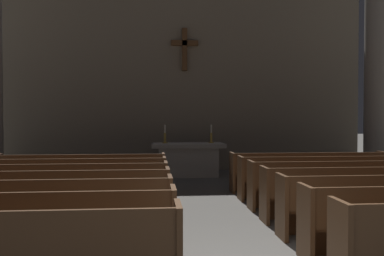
{
  "coord_description": "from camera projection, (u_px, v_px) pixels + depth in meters",
  "views": [
    {
      "loc": [
        -1.07,
        -4.18,
        1.79
      ],
      "look_at": [
        0.0,
        7.4,
        1.5
      ],
      "focal_mm": 40.08,
      "sensor_mm": 36.0,
      "label": 1
    }
  ],
  "objects": [
    {
      "name": "pew_right_row_5",
      "position": [
        345.0,
        184.0,
        8.4
      ],
      "size": [
        3.79,
        0.5,
        0.95
      ],
      "color": "brown",
      "rests_on": "ground"
    },
    {
      "name": "pew_right_row_4",
      "position": [
        370.0,
        193.0,
        7.42
      ],
      "size": [
        3.79,
        0.5,
        0.95
      ],
      "color": "brown",
      "rests_on": "ground"
    },
    {
      "name": "column_right_second",
      "position": [
        378.0,
        62.0,
        12.44
      ],
      "size": [
        1.16,
        1.16,
        6.99
      ],
      "color": "gray",
      "rests_on": "ground"
    },
    {
      "name": "pew_left_row_3",
      "position": [
        36.0,
        212.0,
        5.95
      ],
      "size": [
        3.79,
        0.5,
        0.95
      ],
      "color": "brown",
      "rests_on": "ground"
    },
    {
      "name": "pew_right_row_6",
      "position": [
        325.0,
        177.0,
        9.37
      ],
      "size": [
        3.79,
        0.5,
        0.95
      ],
      "color": "brown",
      "rests_on": "ground"
    },
    {
      "name": "pew_left_row_2",
      "position": [
        13.0,
        230.0,
        4.98
      ],
      "size": [
        3.79,
        0.5,
        0.95
      ],
      "color": "brown",
      "rests_on": "ground"
    },
    {
      "name": "altar",
      "position": [
        188.0,
        159.0,
        12.91
      ],
      "size": [
        2.2,
        0.9,
        1.01
      ],
      "color": "#A8A399",
      "rests_on": "ground"
    },
    {
      "name": "pew_left_row_6",
      "position": [
        74.0,
        180.0,
        8.88
      ],
      "size": [
        3.79,
        0.5,
        0.95
      ],
      "color": "brown",
      "rests_on": "ground"
    },
    {
      "name": "pew_left_row_5",
      "position": [
        65.0,
        188.0,
        7.9
      ],
      "size": [
        3.79,
        0.5,
        0.95
      ],
      "color": "brown",
      "rests_on": "ground"
    },
    {
      "name": "candlestick_left",
      "position": [
        165.0,
        138.0,
        12.83
      ],
      "size": [
        0.16,
        0.16,
        0.56
      ],
      "color": "#B79338",
      "rests_on": "altar"
    },
    {
      "name": "pew_right_row_7",
      "position": [
        309.0,
        171.0,
        10.35
      ],
      "size": [
        3.79,
        0.5,
        0.95
      ],
      "color": "brown",
      "rests_on": "ground"
    },
    {
      "name": "pew_left_row_7",
      "position": [
        82.0,
        174.0,
        9.85
      ],
      "size": [
        3.79,
        0.5,
        0.95
      ],
      "color": "brown",
      "rests_on": "ground"
    },
    {
      "name": "pew_left_row_4",
      "position": [
        52.0,
        198.0,
        6.93
      ],
      "size": [
        3.79,
        0.5,
        0.95
      ],
      "color": "brown",
      "rests_on": "ground"
    },
    {
      "name": "apse_with_cross",
      "position": [
        184.0,
        61.0,
        14.5
      ],
      "size": [
        12.19,
        0.42,
        7.36
      ],
      "color": "gray",
      "rests_on": "ground"
    },
    {
      "name": "candlestick_right",
      "position": [
        211.0,
        137.0,
        12.96
      ],
      "size": [
        0.16,
        0.16,
        0.56
      ],
      "color": "#B79338",
      "rests_on": "altar"
    }
  ]
}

